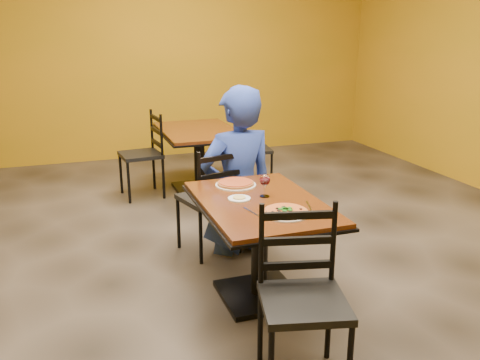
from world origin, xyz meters
name	(u,v)px	position (x,y,z in m)	size (l,w,h in m)	color
floor	(237,267)	(0.00, 0.00, 0.00)	(7.00, 8.00, 0.01)	black
wall_back	(149,56)	(0.00, 4.00, 1.50)	(7.00, 0.01, 3.00)	#B57D14
table_main	(260,226)	(0.00, -0.50, 0.56)	(0.83, 1.23, 0.75)	#5C280E
table_second	(199,145)	(0.24, 2.13, 0.56)	(0.89, 1.32, 0.75)	#5C280E
chair_main_near	(304,303)	(-0.12, -1.45, 0.50)	(0.45, 0.45, 0.99)	black
chair_main_far	(208,199)	(-0.13, 0.41, 0.48)	(0.43, 0.43, 0.96)	black
chair_second_left	(141,155)	(-0.46, 2.13, 0.49)	(0.44, 0.44, 0.98)	black
chair_second_right	(254,150)	(0.94, 2.13, 0.45)	(0.40, 0.40, 0.89)	black
diner	(238,170)	(0.12, 0.36, 0.73)	(0.69, 0.46, 1.46)	#1C329A
plate_main	(286,213)	(0.06, -0.80, 0.76)	(0.31, 0.31, 0.01)	white
pizza_main	(286,211)	(0.06, -0.80, 0.77)	(0.28, 0.28, 0.02)	maroon
plate_far	(236,185)	(-0.05, -0.11, 0.76)	(0.31, 0.31, 0.01)	white
pizza_far	(236,183)	(-0.05, -0.11, 0.77)	(0.28, 0.28, 0.02)	#C96926
side_plate	(239,199)	(-0.13, -0.43, 0.76)	(0.16, 0.16, 0.01)	white
dip	(239,197)	(-0.13, -0.43, 0.76)	(0.09, 0.09, 0.01)	tan
wine_glass	(265,184)	(0.06, -0.43, 0.84)	(0.08, 0.08, 0.18)	white
fork	(251,212)	(-0.14, -0.70, 0.75)	(0.01, 0.19, 0.00)	silver
knife	(309,206)	(0.27, -0.72, 0.75)	(0.01, 0.21, 0.00)	silver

